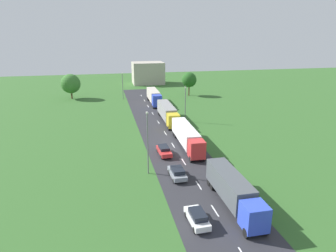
{
  "coord_description": "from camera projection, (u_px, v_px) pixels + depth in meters",
  "views": [
    {
      "loc": [
        -11.58,
        -12.18,
        19.67
      ],
      "look_at": [
        0.02,
        42.12,
        2.34
      ],
      "focal_mm": 32.29,
      "sensor_mm": 36.0,
      "label": 1
    }
  ],
  "objects": [
    {
      "name": "car_fourth",
      "position": [
        164.0,
        150.0,
        50.17
      ],
      "size": [
        1.94,
        4.54,
        1.47
      ],
      "color": "red",
      "rests_on": "road"
    },
    {
      "name": "distant_building",
      "position": [
        148.0,
        73.0,
        118.84
      ],
      "size": [
        11.99,
        9.39,
        8.39
      ],
      "primitive_type": "cube",
      "color": "#B2A899",
      "rests_on": "ground"
    },
    {
      "name": "car_third",
      "position": [
        177.0,
        173.0,
        42.23
      ],
      "size": [
        1.96,
        4.22,
        1.52
      ],
      "color": "#8C939E",
      "rests_on": "road"
    },
    {
      "name": "tree_birch",
      "position": [
        71.0,
        84.0,
        91.7
      ],
      "size": [
        5.85,
        5.85,
        7.57
      ],
      "color": "#513823",
      "rests_on": "ground"
    },
    {
      "name": "truck_second",
      "position": [
        187.0,
        136.0,
        53.55
      ],
      "size": [
        2.8,
        14.62,
        3.42
      ],
      "color": "red",
      "rests_on": "road"
    },
    {
      "name": "tree_oak",
      "position": [
        189.0,
        80.0,
        96.24
      ],
      "size": [
        4.72,
        4.72,
        7.44
      ],
      "color": "#513823",
      "rests_on": "ground"
    },
    {
      "name": "lamppost_second",
      "position": [
        148.0,
        140.0,
        42.41
      ],
      "size": [
        0.36,
        0.36,
        9.29
      ],
      "color": "slate",
      "rests_on": "ground"
    },
    {
      "name": "truck_fourth",
      "position": [
        154.0,
        96.0,
        86.01
      ],
      "size": [
        2.7,
        13.38,
        3.66
      ],
      "color": "blue",
      "rests_on": "road"
    },
    {
      "name": "lamppost_fourth",
      "position": [
        123.0,
        84.0,
        91.25
      ],
      "size": [
        0.36,
        0.36,
        8.05
      ],
      "color": "slate",
      "rests_on": "ground"
    },
    {
      "name": "lane_marking_centre",
      "position": [
        203.0,
        192.0,
        38.78
      ],
      "size": [
        0.16,
        124.42,
        0.01
      ],
      "color": "white",
      "rests_on": "road"
    },
    {
      "name": "truck_third",
      "position": [
        168.0,
        112.0,
        68.81
      ],
      "size": [
        2.68,
        14.38,
        3.62
      ],
      "color": "yellow",
      "rests_on": "road"
    },
    {
      "name": "lamppost_third",
      "position": [
        185.0,
        102.0,
        68.08
      ],
      "size": [
        0.36,
        0.36,
        8.06
      ],
      "color": "slate",
      "rests_on": "ground"
    },
    {
      "name": "road",
      "position": [
        194.0,
        178.0,
        42.41
      ],
      "size": [
        10.0,
        140.0,
        0.06
      ],
      "primitive_type": "cube",
      "color": "#2B2B30",
      "rests_on": "ground"
    },
    {
      "name": "car_second",
      "position": [
        197.0,
        217.0,
        32.03
      ],
      "size": [
        1.86,
        4.21,
        1.56
      ],
      "color": "white",
      "rests_on": "road"
    },
    {
      "name": "truck_lead",
      "position": [
        233.0,
        190.0,
        35.11
      ],
      "size": [
        2.51,
        12.33,
        3.54
      ],
      "color": "blue",
      "rests_on": "road"
    }
  ]
}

